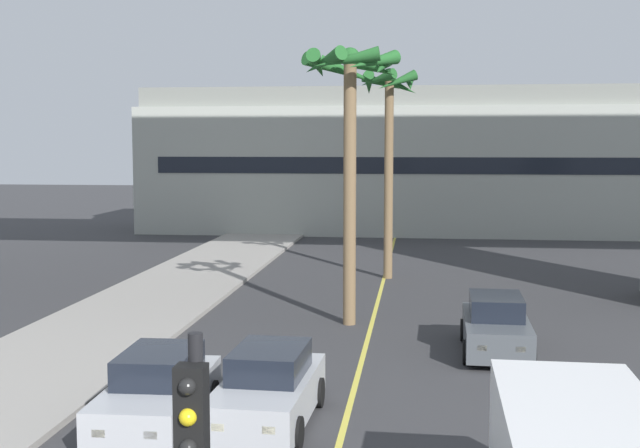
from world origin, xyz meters
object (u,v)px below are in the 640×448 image
Objects in this scene: car_queue_front at (269,389)px; car_queue_second at (158,393)px; palm_tree_mid_median at (389,116)px; car_queue_third at (496,327)px; palm_tree_near_median at (350,102)px.

car_queue_front is 1.00× the size of car_queue_second.
car_queue_second is at bearing -166.36° from car_queue_front.
car_queue_second is (-2.15, -0.52, 0.00)m from car_queue_front.
palm_tree_mid_median is at bearing 78.60° from car_queue_second.
palm_tree_mid_median reaches higher than car_queue_third.
palm_tree_mid_median is (1.68, 18.45, 6.09)m from car_queue_front.
palm_tree_near_median is at bearing 144.70° from car_queue_third.
car_queue_second is 0.47× the size of palm_tree_mid_median.
car_queue_second is 1.00× the size of car_queue_third.
car_queue_second is at bearing -106.64° from palm_tree_near_median.
palm_tree_mid_median reaches higher than car_queue_front.
car_queue_third is (7.24, 6.89, 0.00)m from car_queue_second.
palm_tree_near_median is (-4.28, 3.03, 6.23)m from car_queue_third.
palm_tree_near_median reaches higher than car_queue_front.
car_queue_third is at bearing 51.35° from car_queue_front.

